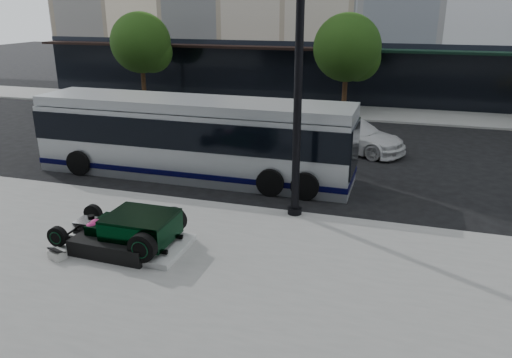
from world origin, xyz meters
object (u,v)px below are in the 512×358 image
(lamppost, at_px, (298,96))
(transit_bus, at_px, (193,137))
(hot_rod, at_px, (134,227))
(white_sedan, at_px, (352,135))
(flower_planter, at_px, (114,244))

(lamppost, bearing_deg, transit_bus, 148.16)
(hot_rod, distance_m, white_sedan, 12.31)
(flower_planter, bearing_deg, hot_rod, 52.99)
(hot_rod, xyz_separation_m, lamppost, (3.53, 3.44, 3.05))
(hot_rod, height_order, white_sedan, white_sedan)
(hot_rod, bearing_deg, lamppost, 44.26)
(flower_planter, height_order, white_sedan, white_sedan)
(flower_planter, bearing_deg, white_sedan, 68.85)
(flower_planter, relative_size, transit_bus, 0.18)
(lamppost, relative_size, white_sedan, 1.61)
(lamppost, distance_m, flower_planter, 6.44)
(lamppost, height_order, white_sedan, lamppost)
(hot_rod, height_order, flower_planter, hot_rod)
(hot_rod, distance_m, flower_planter, 0.65)
(transit_bus, bearing_deg, hot_rod, -80.43)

